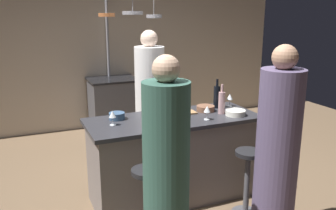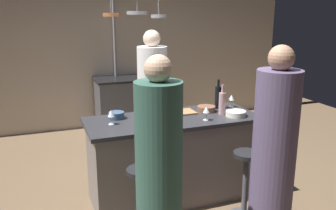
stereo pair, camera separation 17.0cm
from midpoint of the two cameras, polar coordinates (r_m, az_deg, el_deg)
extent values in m
plane|color=brown|center=(4.10, 1.98, -14.15)|extent=(9.00, 9.00, 0.00)
cube|color=#BCAD99|center=(6.35, -7.86, 8.46)|extent=(6.40, 0.16, 2.60)
cube|color=slate|center=(3.91, 2.04, -8.63)|extent=(1.72, 0.66, 0.86)
cube|color=#2D2D33|center=(3.76, 2.10, -2.32)|extent=(1.80, 0.72, 0.04)
cube|color=#47474C|center=(6.13, -6.75, -0.02)|extent=(0.76, 0.60, 0.86)
cube|color=black|center=(6.03, -6.87, 4.07)|extent=(0.80, 0.64, 0.03)
cylinder|color=white|center=(4.61, -1.39, -0.45)|extent=(0.37, 0.37, 1.55)
sphere|color=beige|center=(4.46, -1.46, 10.40)|extent=(0.21, 0.21, 0.21)
cylinder|color=#4C4C51|center=(3.28, -2.53, -15.54)|extent=(0.06, 0.06, 0.62)
cylinder|color=black|center=(3.12, -2.60, -10.34)|extent=(0.26, 0.26, 0.04)
cylinder|color=#33594C|center=(2.80, 0.34, -11.45)|extent=(0.36, 0.36, 1.49)
sphere|color=#D8AD8C|center=(2.55, 0.36, 5.71)|extent=(0.20, 0.20, 0.20)
cylinder|color=#4C4C51|center=(3.69, 13.38, -12.29)|extent=(0.06, 0.06, 0.62)
cylinder|color=black|center=(3.55, 13.69, -7.57)|extent=(0.26, 0.26, 0.04)
cylinder|color=#594C6B|center=(3.22, 17.69, -8.25)|extent=(0.36, 0.36, 1.53)
sphere|color=tan|center=(3.00, 18.97, 7.00)|extent=(0.21, 0.21, 0.21)
cylinder|color=gray|center=(6.24, -7.48, 6.27)|extent=(0.04, 0.04, 2.15)
cylinder|color=#B26638|center=(4.91, -7.94, 13.87)|extent=(0.21, 0.21, 0.04)
cylinder|color=gray|center=(4.90, -7.96, 15.23)|extent=(0.01, 0.01, 0.23)
cylinder|color=gray|center=(4.99, -3.89, 14.26)|extent=(0.28, 0.28, 0.04)
cylinder|color=gray|center=(4.99, -3.90, 15.46)|extent=(0.01, 0.01, 0.21)
cylinder|color=gray|center=(5.07, -0.50, 13.78)|extent=(0.21, 0.21, 0.04)
cylinder|color=gray|center=(5.08, -0.54, 15.21)|extent=(0.01, 0.01, 0.25)
cylinder|color=brown|center=(5.38, 15.85, -6.56)|extent=(0.24, 0.24, 0.16)
sphere|color=#2D6633|center=(5.29, 16.05, -3.93)|extent=(0.36, 0.36, 0.36)
cube|color=#997047|center=(3.92, 3.15, -1.19)|extent=(0.32, 0.22, 0.02)
cylinder|color=#382319|center=(3.48, -1.48, -1.57)|extent=(0.05, 0.05, 0.21)
cylinder|color=#193D23|center=(3.69, 0.13, -0.68)|extent=(0.07, 0.07, 0.20)
cylinder|color=#193D23|center=(3.66, 0.13, 1.48)|extent=(0.03, 0.03, 0.08)
cylinder|color=brown|center=(3.57, -1.87, -1.01)|extent=(0.07, 0.07, 0.23)
cylinder|color=brown|center=(3.53, -1.89, 1.42)|extent=(0.03, 0.03, 0.08)
cylinder|color=black|center=(4.13, 9.04, 1.14)|extent=(0.07, 0.07, 0.25)
cylinder|color=black|center=(4.09, 9.14, 3.41)|extent=(0.03, 0.03, 0.08)
cylinder|color=#B78C8E|center=(3.90, 9.74, 0.21)|extent=(0.07, 0.07, 0.24)
cylinder|color=#B78C8E|center=(3.87, 9.84, 2.51)|extent=(0.03, 0.03, 0.08)
cylinder|color=silver|center=(4.24, 11.03, -0.27)|extent=(0.06, 0.06, 0.01)
cylinder|color=silver|center=(4.23, 11.06, 0.26)|extent=(0.01, 0.01, 0.07)
cone|color=silver|center=(4.22, 11.10, 1.18)|extent=(0.07, 0.07, 0.06)
cylinder|color=silver|center=(3.56, -7.52, -3.03)|extent=(0.06, 0.06, 0.01)
cylinder|color=silver|center=(3.55, -7.54, -2.41)|extent=(0.01, 0.01, 0.07)
cone|color=silver|center=(3.53, -7.58, -1.32)|extent=(0.07, 0.07, 0.06)
cylinder|color=silver|center=(3.70, 7.31, -2.36)|extent=(0.06, 0.06, 0.01)
cylinder|color=silver|center=(3.68, 7.33, -1.76)|extent=(0.01, 0.01, 0.07)
cone|color=silver|center=(3.67, 7.37, -0.71)|extent=(0.07, 0.07, 0.06)
cylinder|color=silver|center=(3.88, 11.84, -1.33)|extent=(0.21, 0.21, 0.06)
cylinder|color=#334C6B|center=(3.74, -6.82, -1.62)|extent=(0.16, 0.16, 0.07)
cylinder|color=brown|center=(4.00, 7.24, -0.61)|extent=(0.20, 0.20, 0.06)
camera|label=1|loc=(0.09, -88.73, 0.33)|focal=38.77mm
camera|label=2|loc=(0.09, 91.27, -0.33)|focal=38.77mm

